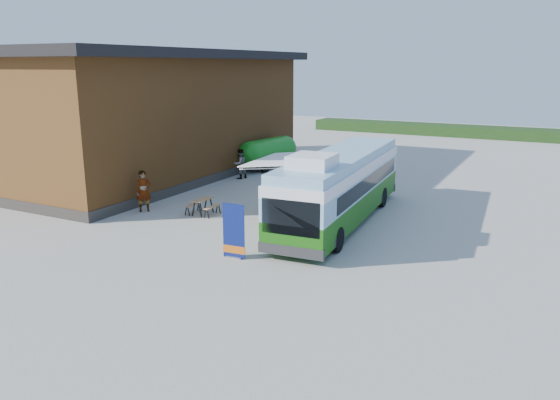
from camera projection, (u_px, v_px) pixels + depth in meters
The scene contains 10 objects.
ground at pixel (214, 246), 20.68m from camera, with size 100.00×100.00×0.00m, color #BCB7AD.
barn at pixel (162, 117), 33.13m from camera, with size 9.60×21.20×7.50m.
hedge at pixel (523, 134), 49.64m from camera, with size 40.00×3.00×1.00m, color #264419.
bus at pixel (340, 185), 23.37m from camera, with size 3.22×11.56×3.51m.
awning at pixel (286, 161), 24.02m from camera, with size 2.82×4.22×0.51m.
banner at pixel (234, 236), 19.20m from camera, with size 0.87×0.22×1.99m.
picnic_table at pixel (203, 203), 24.88m from camera, with size 1.30×1.16×0.73m.
person_a at pixel (144, 191), 25.31m from camera, with size 0.71×0.46×1.94m, color #999999.
person_b at pixel (240, 164), 32.63m from camera, with size 0.88×0.68×1.81m, color #999999.
slurry_tanker at pixel (268, 152), 35.56m from camera, with size 2.22×5.40×2.01m.
Camera 1 is at (11.33, -16.24, 6.70)m, focal length 35.00 mm.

